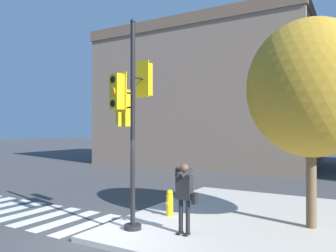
# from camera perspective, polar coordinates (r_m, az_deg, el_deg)

# --- Properties ---
(ground_plane) EXTENTS (160.00, 160.00, 0.00)m
(ground_plane) POSITION_cam_1_polar(r_m,az_deg,el_deg) (8.88, -11.65, -18.83)
(ground_plane) COLOR #424244
(sidewalk_corner) EXTENTS (8.00, 8.00, 0.14)m
(sidewalk_corner) POSITION_cam_1_polar(r_m,az_deg,el_deg) (10.38, 17.97, -15.70)
(sidewalk_corner) COLOR #BCB7AD
(sidewalk_corner) RESTS_ON ground_plane
(crosswalk_stripes) EXTENTS (6.71, 2.55, 0.01)m
(crosswalk_stripes) POSITION_cam_1_polar(r_m,az_deg,el_deg) (12.50, -24.42, -13.38)
(crosswalk_stripes) COLOR silver
(crosswalk_stripes) RESTS_ON ground_plane
(traffic_signal_pole) EXTENTS (0.92, 1.39, 5.59)m
(traffic_signal_pole) POSITION_cam_1_polar(r_m,az_deg,el_deg) (8.85, -6.61, 2.86)
(traffic_signal_pole) COLOR black
(traffic_signal_pole) RESTS_ON sidewalk_corner
(person_photographer) EXTENTS (0.58, 0.54, 1.77)m
(person_photographer) POSITION_cam_1_polar(r_m,az_deg,el_deg) (8.41, 2.91, -11.36)
(person_photographer) COLOR black
(person_photographer) RESTS_ON sidewalk_corner
(street_tree) EXTENTS (3.40, 3.40, 5.63)m
(street_tree) POSITION_cam_1_polar(r_m,az_deg,el_deg) (9.69, 23.61, 6.01)
(street_tree) COLOR brown
(street_tree) RESTS_ON sidewalk_corner
(fire_hydrant) EXTENTS (0.21, 0.27, 0.80)m
(fire_hydrant) POSITION_cam_1_polar(r_m,az_deg,el_deg) (10.27, 0.29, -13.23)
(fire_hydrant) COLOR yellow
(fire_hydrant) RESTS_ON sidewalk_corner
(building_left) EXTENTS (16.26, 11.03, 10.68)m
(building_left) POSITION_cam_1_polar(r_m,az_deg,el_deg) (27.38, 7.42, 4.80)
(building_left) COLOR gray
(building_left) RESTS_ON ground_plane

